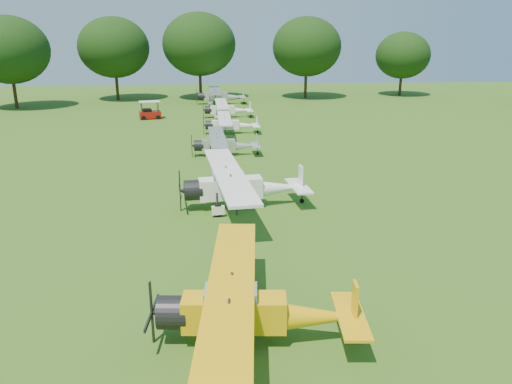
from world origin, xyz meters
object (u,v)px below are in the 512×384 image
Objects in this scene: aircraft_3 at (240,184)px; aircraft_6 at (226,108)px; aircraft_4 at (224,143)px; golf_cart at (150,113)px; aircraft_7 at (219,95)px; aircraft_5 at (230,123)px; aircraft_2 at (250,307)px.

aircraft_6 is (0.37, 32.80, -0.27)m from aircraft_3.
aircraft_6 is at bearing 85.69° from aircraft_4.
aircraft_3 is 33.78m from golf_cart.
aircraft_4 is at bearing -93.79° from aircraft_6.
aircraft_6 is 0.85× the size of aircraft_7.
aircraft_3 is 13.02m from aircraft_4.
aircraft_5 is at bearing -89.58° from aircraft_7.
aircraft_5 is at bearing -60.16° from golf_cart.
aircraft_2 is at bearing -91.55° from aircraft_4.
golf_cart is (-9.08, 10.10, -0.35)m from aircraft_5.
aircraft_6 is at bearing 83.75° from aircraft_3.
golf_cart reaches higher than aircraft_6.
aircraft_4 is at bearing 95.52° from aircraft_2.
aircraft_4 is at bearing -79.47° from golf_cart.
aircraft_5 is 22.55m from aircraft_7.
aircraft_3 is 1.07× the size of aircraft_7.
aircraft_6 is 9.11m from golf_cart.
aircraft_3 is at bearing -87.12° from golf_cart.
aircraft_3 is at bearing -91.77° from aircraft_6.
golf_cart reaches higher than aircraft_4.
aircraft_5 is 3.38× the size of golf_cart.
aircraft_7 reaches higher than aircraft_2.
aircraft_3 is 1.33× the size of aircraft_5.
aircraft_4 is (-0.55, 13.01, -0.33)m from aircraft_3.
aircraft_2 is 35.92m from aircraft_5.
aircraft_5 is at bearing -91.25° from aircraft_6.
aircraft_3 reaches higher than aircraft_6.
aircraft_5 is 0.95× the size of aircraft_6.
aircraft_3 is 45.07m from aircraft_7.
aircraft_4 is (-0.05, 26.39, -0.23)m from aircraft_2.
aircraft_4 is at bearing -95.20° from aircraft_5.
aircraft_3 reaches higher than aircraft_5.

